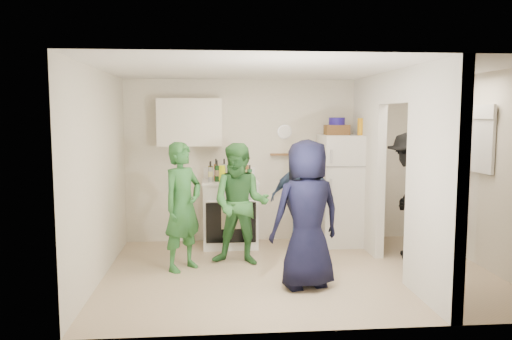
{
  "coord_description": "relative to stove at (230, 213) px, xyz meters",
  "views": [
    {
      "loc": [
        -1.05,
        -5.99,
        1.96
      ],
      "look_at": [
        -0.51,
        0.4,
        1.25
      ],
      "focal_mm": 35.0,
      "sensor_mm": 36.0,
      "label": 1
    }
  ],
  "objects": [
    {
      "name": "stove",
      "position": [
        0.0,
        0.0,
        0.0
      ],
      "size": [
        0.83,
        0.69,
        0.99
      ],
      "primitive_type": "cube",
      "color": "white",
      "rests_on": "floor"
    },
    {
      "name": "wall_front",
      "position": [
        0.81,
        -3.07,
        0.76
      ],
      "size": [
        4.8,
        0.0,
        4.8
      ],
      "primitive_type": "plane",
      "rotation": [
        -1.57,
        0.0,
        0.0
      ],
      "color": "silver",
      "rests_on": "floor"
    },
    {
      "name": "blue_bowl",
      "position": [
        1.61,
        0.02,
        1.37
      ],
      "size": [
        0.24,
        0.24,
        0.11
      ],
      "primitive_type": "cylinder",
      "color": "navy",
      "rests_on": "wicker_basket"
    },
    {
      "name": "red_cup",
      "position": [
        0.22,
        -0.2,
        0.55
      ],
      "size": [
        0.09,
        0.09,
        0.12
      ],
      "primitive_type": "cylinder",
      "color": "#AD0B0D",
      "rests_on": "stove"
    },
    {
      "name": "person_green_left",
      "position": [
        -0.64,
        -1.11,
        0.32
      ],
      "size": [
        0.69,
        0.7,
        1.62
      ],
      "primitive_type": "imported",
      "rotation": [
        0.0,
        0.0,
        0.82
      ],
      "color": "#2B6C39",
      "rests_on": "floor"
    },
    {
      "name": "bottle_e",
      "position": [
        0.09,
        0.19,
        0.63
      ],
      "size": [
        0.07,
        0.07,
        0.27
      ],
      "primitive_type": "cylinder",
      "color": "#A5A7B7",
      "rests_on": "stove"
    },
    {
      "name": "wall_clock",
      "position": [
        0.86,
        0.31,
        1.21
      ],
      "size": [
        0.22,
        0.02,
        0.22
      ],
      "primitive_type": "cylinder",
      "rotation": [
        1.57,
        0.0,
        0.0
      ],
      "color": "white",
      "rests_on": "wall_back"
    },
    {
      "name": "yellow_cup_stack_top",
      "position": [
        1.93,
        -0.13,
        1.29
      ],
      "size": [
        0.09,
        0.09,
        0.25
      ],
      "primitive_type": "cylinder",
      "color": "#FCAF15",
      "rests_on": "fridge"
    },
    {
      "name": "fridge",
      "position": [
        1.71,
        -0.03,
        0.34
      ],
      "size": [
        0.68,
        0.66,
        1.66
      ],
      "primitive_type": "cube",
      "color": "white",
      "rests_on": "floor"
    },
    {
      "name": "wall_right",
      "position": [
        3.21,
        -1.37,
        0.76
      ],
      "size": [
        0.0,
        3.4,
        3.4
      ],
      "primitive_type": "plane",
      "rotation": [
        1.57,
        0.0,
        -1.57
      ],
      "color": "silver",
      "rests_on": "floor"
    },
    {
      "name": "nook_window_frame",
      "position": [
        3.18,
        -1.17,
        1.16
      ],
      "size": [
        0.04,
        0.76,
        0.86
      ],
      "primitive_type": "cube",
      "color": "white",
      "rests_on": "wall_right"
    },
    {
      "name": "floor",
      "position": [
        0.81,
        -1.37,
        -0.49
      ],
      "size": [
        4.8,
        4.8,
        0.0
      ],
      "primitive_type": "plane",
      "color": "tan",
      "rests_on": "ground"
    },
    {
      "name": "bottle_a",
      "position": [
        -0.29,
        0.14,
        0.63
      ],
      "size": [
        0.07,
        0.07,
        0.28
      ],
      "primitive_type": "cylinder",
      "color": "brown",
      "rests_on": "stove"
    },
    {
      "name": "person_denim",
      "position": [
        1.01,
        -0.46,
        0.27
      ],
      "size": [
        0.96,
        0.6,
        1.53
      ],
      "primitive_type": "imported",
      "rotation": [
        0.0,
        0.0,
        -0.27
      ],
      "color": "#334E6F",
      "rests_on": "floor"
    },
    {
      "name": "upper_cabinet",
      "position": [
        -0.59,
        0.15,
        1.36
      ],
      "size": [
        0.95,
        0.34,
        0.7
      ],
      "primitive_type": "cube",
      "color": "silver",
      "rests_on": "wall_back"
    },
    {
      "name": "yellow_cup_stack_stove",
      "position": [
        -0.12,
        -0.22,
        0.62
      ],
      "size": [
        0.09,
        0.09,
        0.25
      ],
      "primitive_type": "cylinder",
      "color": "#F0FF15",
      "rests_on": "stove"
    },
    {
      "name": "nook_valance",
      "position": [
        3.15,
        -1.17,
        1.51
      ],
      "size": [
        0.04,
        0.82,
        0.18
      ],
      "primitive_type": "cube",
      "color": "white",
      "rests_on": "wall_right"
    },
    {
      "name": "partition_pier_back",
      "position": [
        2.01,
        -0.27,
        0.76
      ],
      "size": [
        0.12,
        1.2,
        2.5
      ],
      "primitive_type": "cube",
      "color": "silver",
      "rests_on": "floor"
    },
    {
      "name": "partition_header",
      "position": [
        2.01,
        -1.37,
        1.81
      ],
      "size": [
        0.12,
        1.0,
        0.4
      ],
      "primitive_type": "cube",
      "color": "silver",
      "rests_on": "partition_pier_back"
    },
    {
      "name": "bottle_g",
      "position": [
        0.25,
        0.14,
        0.64
      ],
      "size": [
        0.07,
        0.07,
        0.29
      ],
      "primitive_type": "cylinder",
      "color": "#A26F35",
      "rests_on": "stove"
    },
    {
      "name": "bottle_f",
      "position": [
        0.2,
        0.01,
        0.64
      ],
      "size": [
        0.08,
        0.08,
        0.29
      ],
      "primitive_type": "cylinder",
      "color": "#123215",
      "rests_on": "stove"
    },
    {
      "name": "wall_back",
      "position": [
        0.81,
        0.33,
        0.76
      ],
      "size": [
        4.8,
        0.0,
        4.8
      ],
      "primitive_type": "plane",
      "rotation": [
        1.57,
        0.0,
        0.0
      ],
      "color": "silver",
      "rests_on": "floor"
    },
    {
      "name": "bottle_j",
      "position": [
        0.29,
        -0.08,
        0.61
      ],
      "size": [
        0.07,
        0.07,
        0.24
      ],
      "primitive_type": "cylinder",
      "color": "#1D562E",
      "rests_on": "stove"
    },
    {
      "name": "ceiling",
      "position": [
        0.81,
        -1.37,
        2.01
      ],
      "size": [
        4.8,
        4.8,
        0.0
      ],
      "primitive_type": "plane",
      "rotation": [
        3.14,
        0.0,
        0.0
      ],
      "color": "white",
      "rests_on": "wall_back"
    },
    {
      "name": "bottle_b",
      "position": [
        -0.19,
        -0.08,
        0.65
      ],
      "size": [
        0.07,
        0.07,
        0.31
      ],
      "primitive_type": "cylinder",
      "color": "#17451D",
      "rests_on": "stove"
    },
    {
      "name": "partition_pier_front",
      "position": [
        2.01,
        -2.47,
        0.76
      ],
      "size": [
        0.12,
        1.2,
        2.5
      ],
      "primitive_type": "cube",
      "color": "silver",
      "rests_on": "floor"
    },
    {
      "name": "wall_left",
      "position": [
        -1.59,
        -1.37,
        0.76
      ],
      "size": [
        0.0,
        3.4,
        3.4
      ],
      "primitive_type": "plane",
      "rotation": [
        1.57,
        0.0,
        1.57
      ],
      "color": "silver",
      "rests_on": "floor"
    },
    {
      "name": "spice_shelf",
      "position": [
        0.81,
        0.28,
        0.86
      ],
      "size": [
        0.35,
        0.08,
        0.03
      ],
      "primitive_type": "cube",
      "color": "olive",
      "rests_on": "wall_back"
    },
    {
      "name": "person_green_center",
      "position": [
        0.1,
        -0.94,
        0.31
      ],
      "size": [
        0.9,
        0.78,
        1.6
      ],
      "primitive_type": "imported",
      "rotation": [
        0.0,
        0.0,
        -0.25
      ],
      "color": "#3C7D37",
      "rests_on": "floor"
    },
    {
      "name": "person_nook",
      "position": [
        2.44,
        -0.83,
        0.38
      ],
      "size": [
        0.91,
        1.25,
        1.74
      ],
      "primitive_type": "imported",
      "rotation": [
        0.0,
        0.0,
        -1.82
      ],
      "color": "black",
      "rests_on": "floor"
    },
    {
      "name": "bottle_h",
      "position": [
        -0.29,
        -0.13,
        0.64
      ],
      "size": [
        0.06,
        0.06,
        0.29
      ],
      "primitive_type": "cylinder",
      "color": "#90959A",
      "rests_on": "stove"
    },
    {
      "name": "nook_window",
      "position": [
        3.19,
        -1.17,
        1.16
      ],
      "size": [
        0.03,
        0.7,
        0.8
      ],
      "primitive_type": "cube",
      "color": "black",
      "rests_on": "wall_right"
    },
    {
      "name": "wicker_basket",
      "position": [
        1.61,
        0.02,
        1.24
      ],
      "size": [
        0.35,
        0.25,
        0.15
      ],
      "primitive_type": "cube",
      "color": "brown",
      "rests_on": "fridge"
    },
    {
      "name": "bottle_i",
      "position": [
        0.07,
        0.11,
        0.62
      ],
      "size": [
        0.06,
        0.06,
        0.25
      ],
      "primitive_type": "cylinder",
      "color": "#4B420C",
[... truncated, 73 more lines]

